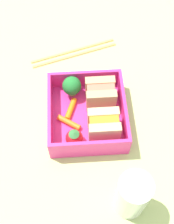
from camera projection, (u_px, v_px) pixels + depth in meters
The scene contains 11 objects.
ground_plane at pixel (87, 122), 60.11cm from camera, with size 120.00×120.00×2.00cm, color #B9D682.
bento_tray at pixel (87, 118), 58.73cm from camera, with size 15.13×13.99×1.20cm, color #EA3291.
bento_rim at pixel (87, 111), 56.50cm from camera, with size 15.13×13.99×3.96cm.
sandwich_left at pixel (101, 94), 57.99cm from camera, with size 4.68×5.49×4.59cm.
sandwich_center_left at pixel (104, 125), 54.65cm from camera, with size 4.68×5.49×4.59cm.
broccoli_floret at pixel (72, 86), 58.47cm from camera, with size 3.58×3.58×4.50cm.
carrot_stick_left at pixel (71, 109), 58.39cm from camera, with size 1.06×1.06×4.43cm, color orange.
carrot_stick_far_left at pixel (69, 122), 56.95cm from camera, with size 1.02×1.02×4.63cm, color orange.
strawberry_far_left at pixel (74, 138), 54.13cm from camera, with size 3.07×3.07×3.67cm.
chopstick_pair at pixel (74, 52), 67.12cm from camera, with size 7.25×18.57×0.70cm.
drinking_glass at pixel (132, 195), 46.99cm from camera, with size 5.05×5.05×9.89cm, color white.
Camera 1 is at (28.54, -1.82, 51.91)cm, focal length 50.00 mm.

